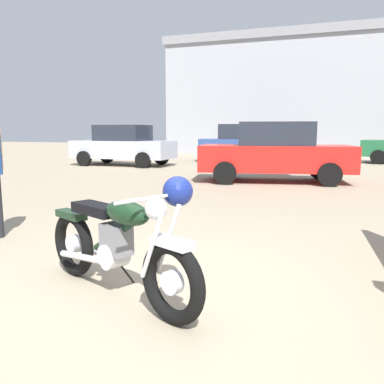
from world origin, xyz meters
The scene contains 6 objects.
ground_plane centered at (0.00, 0.00, 0.00)m, with size 80.00×80.00×0.00m, color gray.
vintage_motorcycle centered at (-0.19, -0.24, 0.49)m, with size 1.92×1.01×1.07m.
red_hatchback_near centered at (0.07, 8.22, 0.84)m, with size 4.43×2.46×1.67m.
silver_sedan_mid centered at (-6.59, 11.67, 0.84)m, with size 4.24×2.01×1.67m.
blue_hatchback_right centered at (-1.86, 15.51, 0.94)m, with size 4.93×2.55×1.74m.
industrial_building centered at (3.25, 26.99, 3.67)m, with size 23.55×13.04×16.53m.
Camera 1 is at (1.43, -3.14, 1.42)m, focal length 37.04 mm.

